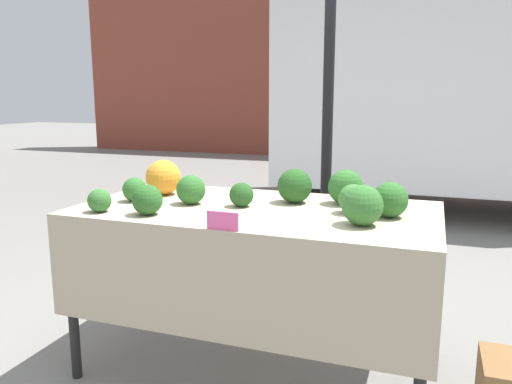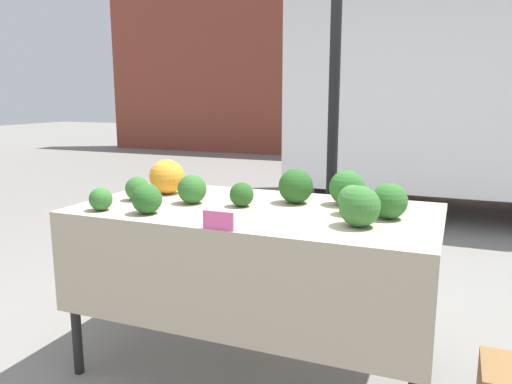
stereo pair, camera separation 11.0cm
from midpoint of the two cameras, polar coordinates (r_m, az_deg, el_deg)
ground_plane at (r=2.86m, az=1.17°, el=-19.25°), size 40.00×40.00×0.00m
building_facade at (r=11.96m, az=18.56°, el=16.11°), size 16.00×0.60×5.26m
tent_pole at (r=3.27m, az=9.79°, el=8.18°), size 0.07×0.07×2.57m
parked_truck at (r=6.73m, az=25.94°, el=10.36°), size 4.97×2.17×2.83m
market_table at (r=2.49m, az=0.66°, el=-4.50°), size 1.80×0.94×0.88m
orange_cauliflower at (r=2.90m, az=-9.10°, el=1.73°), size 0.20×0.20×0.20m
romanesco_head at (r=2.83m, az=-5.87°, el=0.52°), size 0.12×0.12×0.10m
broccoli_head_0 at (r=2.63m, az=5.76°, el=0.66°), size 0.18×0.18×0.18m
broccoli_head_1 at (r=2.42m, az=12.26°, el=-0.90°), size 0.14×0.14×0.14m
broccoli_head_2 at (r=2.62m, az=-6.14°, el=0.32°), size 0.15×0.15×0.15m
broccoli_head_3 at (r=2.43m, az=-11.10°, el=-0.77°), size 0.15×0.15×0.15m
broccoli_head_4 at (r=2.75m, az=-12.31°, el=0.39°), size 0.13×0.13×0.13m
broccoli_head_5 at (r=2.62m, az=11.53°, el=0.47°), size 0.18×0.18×0.18m
broccoli_head_6 at (r=2.55m, az=-16.15°, el=-0.79°), size 0.11×0.11×0.11m
broccoli_head_7 at (r=2.38m, az=16.29°, el=-1.00°), size 0.17×0.17×0.17m
broccoli_head_8 at (r=2.20m, az=13.17°, el=-1.61°), size 0.18×0.18×0.18m
broccoli_head_9 at (r=2.54m, az=-0.42°, el=-0.30°), size 0.12×0.12×0.12m
price_sign at (r=2.10m, az=-2.87°, el=-3.30°), size 0.14×0.01×0.08m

